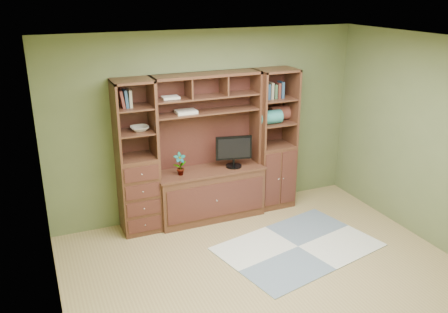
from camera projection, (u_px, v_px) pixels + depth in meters
name	position (u px, v px, depth m)	size (l,w,h in m)	color
room	(278.00, 173.00, 4.91)	(4.60, 4.10, 2.64)	tan
center_hutch	(210.00, 149.00, 6.47)	(1.54, 0.53, 2.05)	#4C291A
left_tower	(137.00, 158.00, 6.13)	(0.50, 0.45, 2.05)	#4C291A
right_tower	(274.00, 140.00, 6.88)	(0.55, 0.45, 2.05)	#4C291A
rug	(298.00, 247.00, 6.01)	(1.92, 1.28, 0.01)	#A9AEAF
monitor	(234.00, 146.00, 6.56)	(0.51, 0.23, 0.62)	black
orchid	(180.00, 164.00, 6.32)	(0.17, 0.11, 0.32)	#A86338
magazines	(186.00, 112.00, 6.26)	(0.27, 0.20, 0.04)	beige
bowl	(140.00, 129.00, 6.02)	(0.24, 0.24, 0.06)	beige
blanket_teal	(270.00, 117.00, 6.67)	(0.33, 0.19, 0.19)	teal
blanket_red	(282.00, 113.00, 6.88)	(0.37, 0.21, 0.21)	brown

